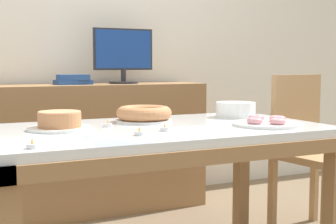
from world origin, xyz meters
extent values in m
cube|color=silver|center=(0.00, 1.46, 1.30)|extent=(8.00, 0.10, 2.60)
cube|color=silver|center=(0.00, 0.00, 0.70)|extent=(1.48, 0.83, 0.04)
cube|color=olive|center=(0.00, -0.39, 0.65)|extent=(1.51, 0.08, 0.06)
cube|color=olive|center=(0.00, 0.39, 0.65)|extent=(1.51, 0.08, 0.06)
cube|color=olive|center=(0.72, 0.00, 0.65)|extent=(0.08, 0.86, 0.06)
cube|color=olive|center=(0.69, -0.37, 0.33)|extent=(0.07, 0.07, 0.66)
cube|color=olive|center=(0.69, 0.37, 0.33)|extent=(0.07, 0.07, 0.66)
cube|color=tan|center=(1.08, 0.12, 0.47)|extent=(0.48, 0.48, 0.04)
cube|color=tan|center=(1.05, 0.31, 0.71)|extent=(0.40, 0.10, 0.45)
cube|color=tan|center=(0.92, -0.09, 0.23)|extent=(0.05, 0.05, 0.45)
cube|color=tan|center=(0.86, 0.28, 0.23)|extent=(0.05, 0.05, 0.45)
cube|color=tan|center=(1.23, 0.34, 0.23)|extent=(0.05, 0.05, 0.45)
cube|color=olive|center=(0.00, 1.16, 0.43)|extent=(1.55, 0.44, 0.87)
cylinder|color=#262628|center=(0.24, 1.16, 0.88)|extent=(0.20, 0.20, 0.02)
cylinder|color=#262628|center=(0.24, 1.16, 0.93)|extent=(0.04, 0.04, 0.09)
cube|color=#262628|center=(0.24, 1.16, 1.11)|extent=(0.42, 0.02, 0.28)
cube|color=navy|center=(0.24, 1.14, 1.11)|extent=(0.40, 0.00, 0.26)
cube|color=#23478C|center=(-0.11, 1.16, 0.88)|extent=(0.24, 0.16, 0.03)
cube|color=#23478C|center=(-0.11, 1.16, 0.92)|extent=(0.21, 0.16, 0.04)
cylinder|color=white|center=(-0.43, 0.08, 0.73)|extent=(0.27, 0.27, 0.01)
cylinder|color=#BC7A4C|center=(-0.43, 0.08, 0.76)|extent=(0.18, 0.18, 0.06)
cylinder|color=#EDA16C|center=(-0.43, 0.08, 0.80)|extent=(0.18, 0.18, 0.01)
cylinder|color=white|center=(0.00, 0.19, 0.73)|extent=(0.27, 0.27, 0.01)
torus|color=#BC7A4C|center=(0.00, 0.19, 0.76)|extent=(0.27, 0.27, 0.06)
cylinder|color=white|center=(0.46, -0.18, 0.73)|extent=(0.32, 0.32, 0.01)
torus|color=pink|center=(0.52, -0.18, 0.75)|extent=(0.08, 0.08, 0.03)
torus|color=pink|center=(0.46, -0.09, 0.75)|extent=(0.07, 0.07, 0.03)
torus|color=pink|center=(0.38, -0.19, 0.75)|extent=(0.07, 0.07, 0.03)
torus|color=pink|center=(0.46, -0.25, 0.75)|extent=(0.07, 0.07, 0.03)
cylinder|color=white|center=(0.52, 0.18, 0.73)|extent=(0.21, 0.21, 0.01)
cylinder|color=white|center=(0.52, 0.18, 0.74)|extent=(0.21, 0.21, 0.01)
cylinder|color=white|center=(0.52, 0.18, 0.75)|extent=(0.21, 0.21, 0.01)
cylinder|color=white|center=(0.52, 0.18, 0.76)|extent=(0.21, 0.21, 0.01)
cylinder|color=white|center=(0.52, 0.18, 0.77)|extent=(0.21, 0.21, 0.01)
cylinder|color=white|center=(0.52, 0.18, 0.78)|extent=(0.21, 0.21, 0.01)
cylinder|color=white|center=(0.52, 0.18, 0.79)|extent=(0.21, 0.21, 0.01)
cylinder|color=white|center=(0.52, 0.18, 0.80)|extent=(0.21, 0.21, 0.01)
cylinder|color=silver|center=(-0.18, -0.22, 0.73)|extent=(0.04, 0.04, 0.02)
cylinder|color=white|center=(-0.18, -0.22, 0.73)|extent=(0.03, 0.03, 0.00)
cone|color=#F9B74C|center=(-0.18, -0.22, 0.75)|extent=(0.01, 0.01, 0.02)
cylinder|color=silver|center=(-0.61, -0.34, 0.73)|extent=(0.04, 0.04, 0.02)
cylinder|color=white|center=(-0.61, -0.34, 0.73)|extent=(0.03, 0.03, 0.00)
cone|color=#F9B74C|center=(-0.61, -0.34, 0.75)|extent=(0.01, 0.01, 0.02)
cylinder|color=silver|center=(-0.22, 0.08, 0.73)|extent=(0.04, 0.04, 0.02)
cylinder|color=white|center=(-0.22, 0.08, 0.73)|extent=(0.03, 0.03, 0.00)
cone|color=#F9B74C|center=(-0.22, 0.08, 0.75)|extent=(0.01, 0.01, 0.02)
cylinder|color=silver|center=(-0.04, -0.15, 0.73)|extent=(0.04, 0.04, 0.02)
cylinder|color=white|center=(-0.04, -0.15, 0.73)|extent=(0.03, 0.03, 0.00)
cone|color=#F9B74C|center=(-0.04, -0.15, 0.75)|extent=(0.01, 0.01, 0.02)
camera|label=1|loc=(-0.85, -1.91, 0.99)|focal=50.00mm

